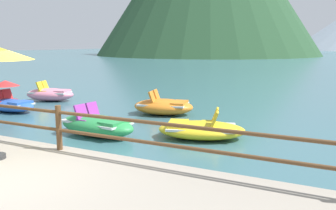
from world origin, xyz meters
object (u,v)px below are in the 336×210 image
Objects in this scene: pedal_boat_0 at (201,129)px; pedal_boat_5 at (97,125)px; pedal_boat_3 at (164,106)px; pedal_boat_6 at (50,94)px; pedal_boat_2 at (9,102)px.

pedal_boat_0 is 1.03× the size of pedal_boat_5.
pedal_boat_6 reaches higher than pedal_boat_3.
pedal_boat_3 is at bearing 134.37° from pedal_boat_0.
pedal_boat_3 is 6.18m from pedal_boat_6.
pedal_boat_2 reaches higher than pedal_boat_3.
pedal_boat_0 is 8.21m from pedal_boat_2.
pedal_boat_0 is 1.11× the size of pedal_boat_3.
pedal_boat_2 is at bearing -79.81° from pedal_boat_6.
pedal_boat_0 is at bearing 20.60° from pedal_boat_5.
pedal_boat_3 is (-2.53, 2.59, 0.05)m from pedal_boat_0.
pedal_boat_0 is 9.22m from pedal_boat_6.
pedal_boat_2 is at bearing 164.77° from pedal_boat_5.
pedal_boat_2 is (-8.20, 0.42, 0.12)m from pedal_boat_0.
pedal_boat_2 is 1.02× the size of pedal_boat_3.
pedal_boat_0 is 1.09× the size of pedal_boat_2.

